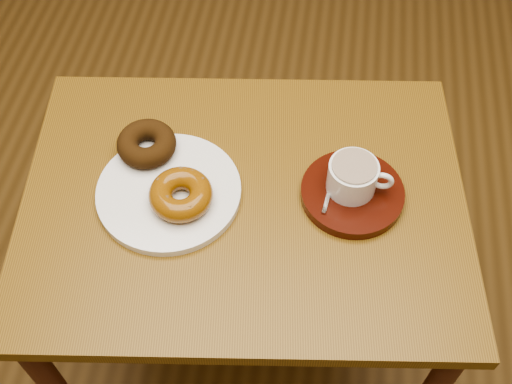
# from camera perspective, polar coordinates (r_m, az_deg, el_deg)

# --- Properties ---
(cafe_table) EXTENTS (0.78, 0.63, 0.68)m
(cafe_table) POSITION_cam_1_polar(r_m,az_deg,el_deg) (1.13, -1.00, -3.63)
(cafe_table) COLOR brown
(cafe_table) RESTS_ON ground
(donut_plate) EXTENTS (0.32, 0.32, 0.01)m
(donut_plate) POSITION_cam_1_polar(r_m,az_deg,el_deg) (1.05, -7.75, 0.03)
(donut_plate) COLOR white
(donut_plate) RESTS_ON cafe_table
(donut_cinnamon) EXTENTS (0.11, 0.11, 0.04)m
(donut_cinnamon) POSITION_cam_1_polar(r_m,az_deg,el_deg) (1.09, -9.70, 4.26)
(donut_cinnamon) COLOR #311D09
(donut_cinnamon) RESTS_ON donut_plate
(donut_caramel) EXTENTS (0.13, 0.13, 0.04)m
(donut_caramel) POSITION_cam_1_polar(r_m,az_deg,el_deg) (1.01, -6.70, -0.22)
(donut_caramel) COLOR brown
(donut_caramel) RESTS_ON donut_plate
(saucer) EXTENTS (0.20, 0.20, 0.02)m
(saucer) POSITION_cam_1_polar(r_m,az_deg,el_deg) (1.05, 8.54, -0.12)
(saucer) COLOR #340E07
(saucer) RESTS_ON cafe_table
(coffee_cup) EXTENTS (0.11, 0.08, 0.06)m
(coffee_cup) POSITION_cam_1_polar(r_m,az_deg,el_deg) (1.02, 8.66, 1.38)
(coffee_cup) COLOR white
(coffee_cup) RESTS_ON saucer
(teaspoon) EXTENTS (0.03, 0.10, 0.01)m
(teaspoon) POSITION_cam_1_polar(r_m,az_deg,el_deg) (1.05, 6.96, 1.47)
(teaspoon) COLOR silver
(teaspoon) RESTS_ON saucer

